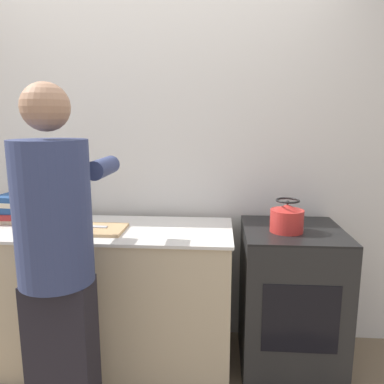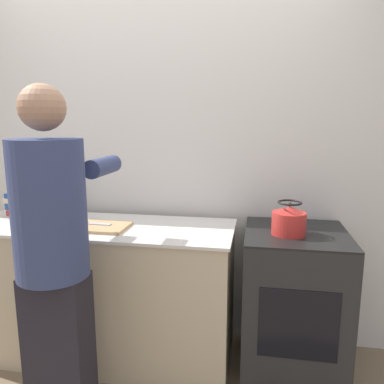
% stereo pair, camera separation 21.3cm
% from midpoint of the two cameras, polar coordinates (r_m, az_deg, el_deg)
% --- Properties ---
extents(wall_back, '(8.00, 0.05, 2.60)m').
position_cam_midpoint_polar(wall_back, '(2.62, -7.91, 5.43)').
color(wall_back, silver).
rests_on(wall_back, ground_plane).
extents(counter, '(1.72, 0.61, 0.89)m').
position_cam_midpoint_polar(counter, '(2.58, -16.81, -14.80)').
color(counter, '#C6B28E').
rests_on(counter, ground_plane).
extents(oven, '(0.59, 0.62, 0.91)m').
position_cam_midpoint_polar(oven, '(2.46, 12.21, -15.74)').
color(oven, black).
rests_on(oven, ground_plane).
extents(person, '(0.39, 0.63, 1.71)m').
position_cam_midpoint_polar(person, '(1.92, -22.95, -8.77)').
color(person, black).
rests_on(person, ground_plane).
extents(cutting_board, '(0.36, 0.26, 0.02)m').
position_cam_midpoint_polar(cutting_board, '(2.35, -17.18, -5.50)').
color(cutting_board, tan).
rests_on(cutting_board, counter).
extents(knife, '(0.25, 0.05, 0.01)m').
position_cam_midpoint_polar(knife, '(2.39, -18.31, -5.01)').
color(knife, silver).
rests_on(knife, cutting_board).
extents(kettle, '(0.19, 0.19, 0.19)m').
position_cam_midpoint_polar(kettle, '(2.21, 11.61, -3.96)').
color(kettle, red).
rests_on(kettle, oven).
extents(bowl_prep, '(0.12, 0.12, 0.07)m').
position_cam_midpoint_polar(bowl_prep, '(2.42, -25.28, -4.98)').
color(bowl_prep, '#C6B789').
rests_on(bowl_prep, counter).
extents(canister_jar, '(0.13, 0.13, 0.14)m').
position_cam_midpoint_polar(canister_jar, '(2.63, -23.18, -2.85)').
color(canister_jar, '#4C4C51').
rests_on(canister_jar, counter).
extents(book_stack, '(0.24, 0.30, 0.18)m').
position_cam_midpoint_polar(book_stack, '(2.76, -27.22, -2.01)').
color(book_stack, beige).
rests_on(book_stack, counter).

